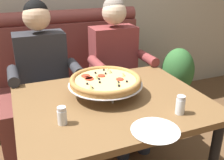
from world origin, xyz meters
TOP-DOWN VIEW (x-y plane):
  - booth_bench at (0.00, 0.93)m, footprint 1.43×0.78m
  - dining_table at (0.00, 0.00)m, footprint 1.16×0.91m
  - diner_left at (-0.32, 0.66)m, footprint 0.54×0.64m
  - diner_right at (0.32, 0.66)m, footprint 0.54×0.64m
  - pizza at (-0.01, 0.08)m, footprint 0.47×0.47m
  - shaker_pepper_flakes at (-0.34, -0.16)m, footprint 0.05×0.05m
  - shaker_oregano at (0.29, -0.30)m, footprint 0.05×0.05m
  - plate_near_left at (0.07, -0.40)m, footprint 0.25×0.25m
  - potted_plant at (1.16, 0.90)m, footprint 0.36×0.36m

SIDE VIEW (x-z plane):
  - potted_plant at x=1.16m, z-range 0.04..0.74m
  - booth_bench at x=0.00m, z-range -0.17..0.96m
  - dining_table at x=0.00m, z-range 0.28..1.01m
  - diner_left at x=-0.32m, z-range 0.07..1.35m
  - diner_right at x=0.32m, z-range 0.07..1.35m
  - plate_near_left at x=0.07m, z-range 0.73..0.75m
  - shaker_pepper_flakes at x=-0.34m, z-range 0.72..0.82m
  - shaker_oregano at x=0.29m, z-range 0.72..0.83m
  - pizza at x=-0.01m, z-range 0.76..0.89m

